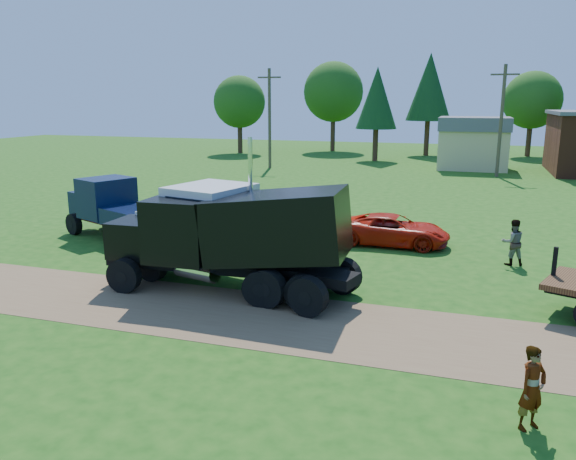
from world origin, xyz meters
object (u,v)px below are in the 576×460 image
(white_semi_tractor, at_px, (213,234))
(orange_pickup, at_px, (393,230))
(spectator_a, at_px, (532,388))
(navy_truck, at_px, (114,208))
(black_dump_truck, at_px, (233,234))

(white_semi_tractor, xyz_separation_m, orange_pickup, (5.31, 7.03, -1.05))
(white_semi_tractor, bearing_deg, spectator_a, -19.68)
(white_semi_tractor, height_order, orange_pickup, white_semi_tractor)
(white_semi_tractor, xyz_separation_m, spectator_a, (9.75, -6.43, -0.87))
(navy_truck, bearing_deg, white_semi_tractor, -8.92)
(black_dump_truck, distance_m, navy_truck, 9.74)
(navy_truck, relative_size, spectator_a, 3.75)
(black_dump_truck, distance_m, spectator_a, 10.38)
(black_dump_truck, xyz_separation_m, spectator_a, (8.64, -5.64, -1.13))
(navy_truck, height_order, orange_pickup, navy_truck)
(black_dump_truck, xyz_separation_m, orange_pickup, (4.20, 7.83, -1.30))
(orange_pickup, distance_m, spectator_a, 14.18)
(black_dump_truck, distance_m, orange_pickup, 8.98)
(black_dump_truck, xyz_separation_m, navy_truck, (-8.21, 5.21, -0.58))
(white_semi_tractor, bearing_deg, black_dump_truck, -22.01)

